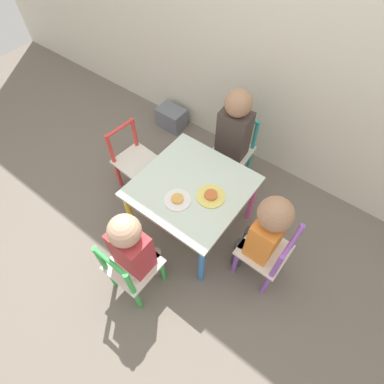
# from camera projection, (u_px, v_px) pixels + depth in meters

# --- Properties ---
(ground_plane) EXTENTS (6.00, 6.00, 0.00)m
(ground_plane) POSITION_uv_depth(u_px,v_px,m) (192.00, 223.00, 2.10)
(ground_plane) COLOR #6B6056
(kids_table) EXTENTS (0.63, 0.63, 0.44)m
(kids_table) POSITION_uv_depth(u_px,v_px,m) (192.00, 191.00, 1.79)
(kids_table) COLOR silver
(kids_table) RESTS_ON ground_plane
(chair_purple) EXTENTS (0.27, 0.27, 0.51)m
(chair_purple) POSITION_uv_depth(u_px,v_px,m) (267.00, 253.00, 1.70)
(chair_purple) COLOR silver
(chair_purple) RESTS_ON ground_plane
(chair_green) EXTENTS (0.26, 0.26, 0.51)m
(chair_green) POSITION_uv_depth(u_px,v_px,m) (131.00, 269.00, 1.65)
(chair_green) COLOR silver
(chair_green) RESTS_ON ground_plane
(chair_teal) EXTENTS (0.28, 0.28, 0.51)m
(chair_teal) POSITION_uv_depth(u_px,v_px,m) (234.00, 151.00, 2.16)
(chair_teal) COLOR silver
(chair_teal) RESTS_ON ground_plane
(chair_red) EXTENTS (0.28, 0.28, 0.51)m
(chair_red) POSITION_uv_depth(u_px,v_px,m) (134.00, 160.00, 2.11)
(chair_red) COLOR silver
(chair_red) RESTS_ON ground_plane
(child_right) EXTENTS (0.22, 0.20, 0.72)m
(child_right) POSITION_uv_depth(u_px,v_px,m) (265.00, 231.00, 1.57)
(child_right) COLOR #38383D
(child_right) RESTS_ON ground_plane
(child_front) EXTENTS (0.20, 0.22, 0.70)m
(child_front) POSITION_uv_depth(u_px,v_px,m) (134.00, 247.00, 1.54)
(child_front) COLOR #7A6B5B
(child_front) RESTS_ON ground_plane
(child_back) EXTENTS (0.21, 0.22, 0.78)m
(child_back) POSITION_uv_depth(u_px,v_px,m) (233.00, 133.00, 1.96)
(child_back) COLOR #7A6B5B
(child_back) RESTS_ON ground_plane
(plate_right) EXTENTS (0.16, 0.16, 0.03)m
(plate_right) POSITION_uv_depth(u_px,v_px,m) (211.00, 196.00, 1.69)
(plate_right) COLOR #EADB66
(plate_right) RESTS_ON kids_table
(plate_front) EXTENTS (0.15, 0.15, 0.03)m
(plate_front) POSITION_uv_depth(u_px,v_px,m) (178.00, 200.00, 1.67)
(plate_front) COLOR white
(plate_front) RESTS_ON kids_table
(storage_bin) EXTENTS (0.24, 0.17, 0.17)m
(storage_bin) POSITION_uv_depth(u_px,v_px,m) (171.00, 118.00, 2.62)
(storage_bin) COLOR slate
(storage_bin) RESTS_ON ground_plane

